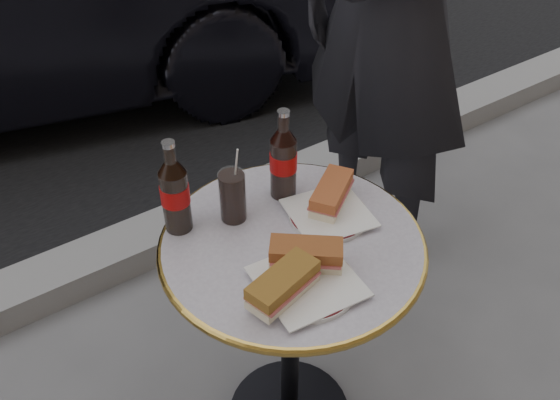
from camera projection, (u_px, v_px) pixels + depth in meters
curb at (159, 237)px, 2.44m from camera, size 40.00×0.20×0.12m
bistro_table at (290, 340)px, 1.67m from camera, size 0.62×0.62×0.73m
plate_left at (307, 284)px, 1.32m from camera, size 0.26×0.26×0.01m
plate_right at (329, 215)px, 1.50m from camera, size 0.25×0.25×0.01m
sandwich_left_a at (283, 286)px, 1.27m from camera, size 0.18×0.11×0.06m
sandwich_left_b at (306, 255)px, 1.34m from camera, size 0.17×0.15×0.05m
sandwich_right at (331, 194)px, 1.51m from camera, size 0.17×0.15×0.05m
cola_bottle_left at (174, 187)px, 1.39m from camera, size 0.08×0.08×0.24m
cola_bottle_right at (283, 154)px, 1.49m from camera, size 0.08×0.08×0.24m
cola_glass at (233, 196)px, 1.46m from camera, size 0.08×0.08×0.13m
pedestrian at (395, 6)px, 1.88m from camera, size 0.54×0.76×1.95m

